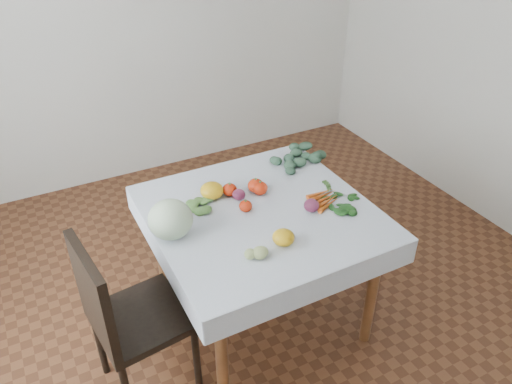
% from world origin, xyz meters
% --- Properties ---
extents(ground, '(4.00, 4.00, 0.00)m').
position_xyz_m(ground, '(0.00, 0.00, 0.00)').
color(ground, brown).
extents(back_wall, '(4.00, 0.04, 2.70)m').
position_xyz_m(back_wall, '(0.00, 2.00, 1.35)').
color(back_wall, silver).
rests_on(back_wall, ground).
extents(table, '(1.00, 1.00, 0.75)m').
position_xyz_m(table, '(0.00, 0.00, 0.65)').
color(table, brown).
rests_on(table, ground).
extents(tablecloth, '(1.12, 1.12, 0.01)m').
position_xyz_m(tablecloth, '(0.00, 0.00, 0.75)').
color(tablecloth, white).
rests_on(tablecloth, table).
extents(chair, '(0.47, 0.47, 0.94)m').
position_xyz_m(chair, '(-0.81, -0.15, 0.54)').
color(chair, black).
rests_on(chair, ground).
extents(cabbage, '(0.28, 0.28, 0.19)m').
position_xyz_m(cabbage, '(-0.48, 0.02, 0.85)').
color(cabbage, beige).
rests_on(cabbage, tablecloth).
extents(tomato_a, '(0.10, 0.10, 0.07)m').
position_xyz_m(tomato_a, '(-0.08, 0.21, 0.79)').
color(tomato_a, red).
rests_on(tomato_a, tablecloth).
extents(tomato_b, '(0.11, 0.11, 0.07)m').
position_xyz_m(tomato_b, '(0.07, 0.15, 0.79)').
color(tomato_b, red).
rests_on(tomato_b, tablecloth).
extents(tomato_c, '(0.09, 0.09, 0.08)m').
position_xyz_m(tomato_c, '(0.06, 0.18, 0.79)').
color(tomato_c, red).
rests_on(tomato_c, tablecloth).
extents(tomato_d, '(0.09, 0.09, 0.06)m').
position_xyz_m(tomato_d, '(-0.07, 0.04, 0.79)').
color(tomato_d, red).
rests_on(tomato_d, tablecloth).
extents(heirloom_back, '(0.13, 0.13, 0.09)m').
position_xyz_m(heirloom_back, '(-0.17, 0.24, 0.80)').
color(heirloom_back, gold).
rests_on(heirloom_back, tablecloth).
extents(heirloom_front, '(0.11, 0.11, 0.07)m').
position_xyz_m(heirloom_front, '(-0.03, -0.29, 0.79)').
color(heirloom_front, gold).
rests_on(heirloom_front, tablecloth).
extents(onion_a, '(0.09, 0.09, 0.06)m').
position_xyz_m(onion_a, '(-0.05, 0.15, 0.79)').
color(onion_a, '#4F1634').
rests_on(onion_a, tablecloth).
extents(onion_b, '(0.10, 0.10, 0.07)m').
position_xyz_m(onion_b, '(0.23, -0.12, 0.79)').
color(onion_b, '#4F1634').
rests_on(onion_b, tablecloth).
extents(tomatillo_cluster, '(0.10, 0.13, 0.05)m').
position_xyz_m(tomatillo_cluster, '(-0.21, -0.29, 0.78)').
color(tomatillo_cluster, '#B2C471').
rests_on(tomatillo_cluster, tablecloth).
extents(carrot_bunch, '(0.18, 0.17, 0.03)m').
position_xyz_m(carrot_bunch, '(0.35, -0.07, 0.77)').
color(carrot_bunch, orange).
rests_on(carrot_bunch, tablecloth).
extents(kale_bunch, '(0.29, 0.29, 0.04)m').
position_xyz_m(kale_bunch, '(0.44, 0.38, 0.78)').
color(kale_bunch, '#3D6449').
rests_on(kale_bunch, tablecloth).
extents(basil_bunch, '(0.27, 0.22, 0.01)m').
position_xyz_m(basil_bunch, '(0.40, -0.15, 0.76)').
color(basil_bunch, '#1C5A1E').
rests_on(basil_bunch, tablecloth).
extents(dill_bunch, '(0.27, 0.20, 0.03)m').
position_xyz_m(dill_bunch, '(-0.31, 0.17, 0.77)').
color(dill_bunch, '#547B38').
rests_on(dill_bunch, tablecloth).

